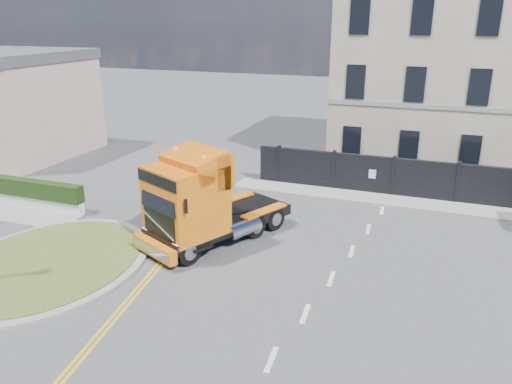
% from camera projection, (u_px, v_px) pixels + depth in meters
% --- Properties ---
extents(ground, '(120.00, 120.00, 0.00)m').
position_uv_depth(ground, '(255.00, 260.00, 18.59)').
color(ground, '#424244').
rests_on(ground, ground).
extents(traffic_island, '(6.80, 6.80, 0.17)m').
position_uv_depth(traffic_island, '(47.00, 263.00, 18.20)').
color(traffic_island, gray).
rests_on(traffic_island, ground).
extents(hedge_wall, '(8.00, 0.55, 1.35)m').
position_uv_depth(hedge_wall, '(13.00, 190.00, 23.92)').
color(hedge_wall, silver).
rests_on(hedge_wall, ground).
extents(seaside_bldg_pink, '(8.00, 8.00, 6.00)m').
position_uv_depth(seaside_bldg_pink, '(13.00, 108.00, 32.09)').
color(seaside_bldg_pink, '#B89590').
rests_on(seaside_bldg_pink, ground).
extents(hoarding_fence, '(18.80, 0.25, 2.00)m').
position_uv_depth(hoarding_fence, '(447.00, 183.00, 24.08)').
color(hoarding_fence, black).
rests_on(hoarding_fence, ground).
extents(georgian_building, '(12.30, 10.30, 12.80)m').
position_uv_depth(georgian_building, '(448.00, 67.00, 29.31)').
color(georgian_building, '#C2B19A').
rests_on(georgian_building, ground).
extents(pavement_far, '(20.00, 1.60, 0.12)m').
position_uv_depth(pavement_far, '(432.00, 206.00, 23.78)').
color(pavement_far, gray).
rests_on(pavement_far, ground).
extents(truck, '(4.85, 6.76, 3.81)m').
position_uv_depth(truck, '(199.00, 204.00, 19.33)').
color(truck, black).
rests_on(truck, ground).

